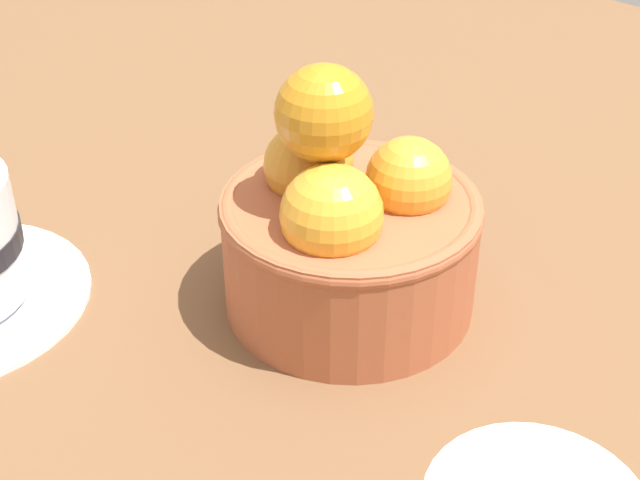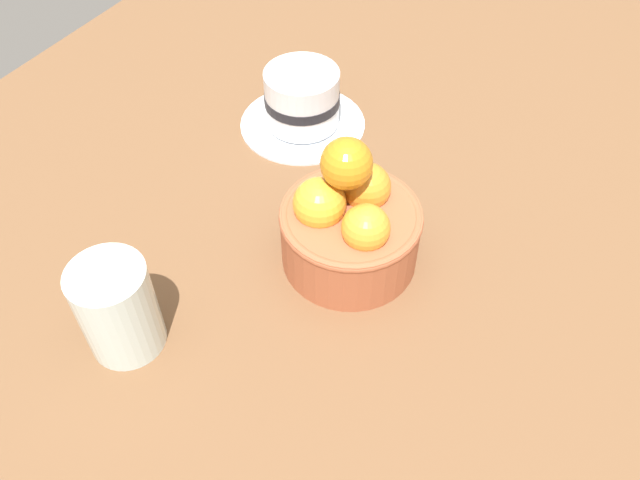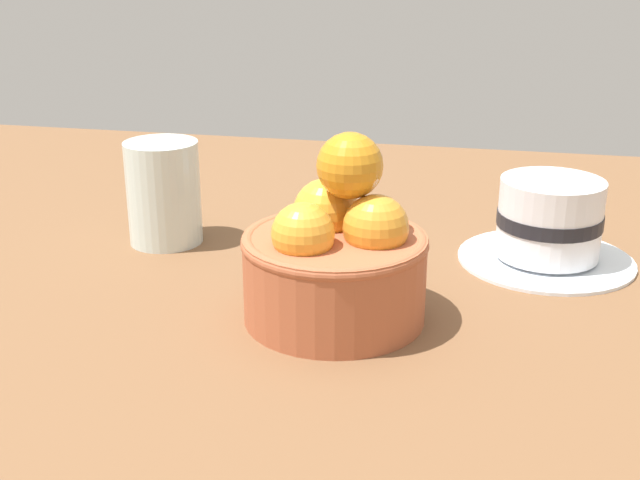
% 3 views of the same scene
% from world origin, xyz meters
% --- Properties ---
extents(ground_plane, '(1.55, 1.07, 0.05)m').
position_xyz_m(ground_plane, '(0.00, 0.00, -0.02)').
color(ground_plane, brown).
extents(terracotta_bowl, '(0.13, 0.13, 0.14)m').
position_xyz_m(terracotta_bowl, '(0.00, 0.00, 0.05)').
color(terracotta_bowl, '#AD5938').
rests_on(terracotta_bowl, ground_plane).
extents(coffee_cup, '(0.15, 0.15, 0.07)m').
position_xyz_m(coffee_cup, '(0.16, 0.15, 0.03)').
color(coffee_cup, white).
rests_on(coffee_cup, ground_plane).
extents(water_glass, '(0.07, 0.07, 0.09)m').
position_xyz_m(water_glass, '(-0.18, 0.13, 0.05)').
color(water_glass, silver).
rests_on(water_glass, ground_plane).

